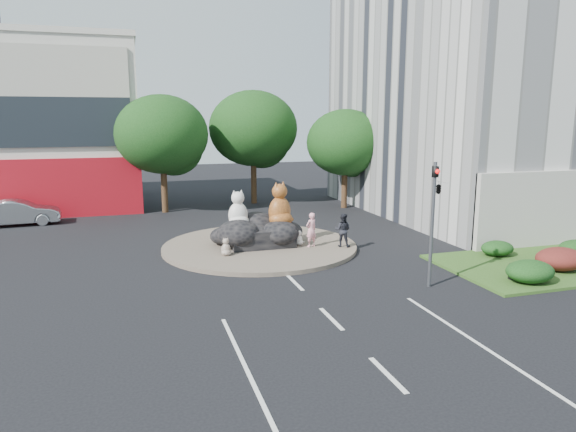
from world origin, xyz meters
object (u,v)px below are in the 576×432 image
pedestrian_pink (311,230)px  cat_white (238,209)px  pedestrian_dark (343,230)px  parked_car (18,213)px  kitten_calico (226,246)px  kitten_white (299,237)px  litter_bin (514,272)px  cat_tabby (280,204)px

pedestrian_pink → cat_white: bearing=-47.1°
pedestrian_dark → parked_car: (-17.04, 11.71, -0.25)m
kitten_calico → cat_white: bearing=82.1°
cat_white → kitten_white: (2.97, -1.03, -1.49)m
litter_bin → parked_car: bearing=139.6°
cat_white → pedestrian_pink: cat_white is taller
cat_white → kitten_white: size_ratio=2.52×
cat_white → kitten_calico: cat_white is taller
kitten_white → litter_bin: (6.75, -7.82, -0.16)m
pedestrian_dark → litter_bin: bearing=157.3°
cat_tabby → kitten_calico: bearing=-175.9°
kitten_white → pedestrian_dark: 2.28m
cat_white → pedestrian_pink: 3.91m
cat_tabby → pedestrian_pink: 2.16m
cat_white → litter_bin: (9.72, -8.85, -1.65)m
pedestrian_dark → pedestrian_pink: bearing=16.5°
pedestrian_dark → litter_bin: size_ratio=2.76×
cat_tabby → kitten_white: 2.00m
cat_white → parked_car: (-12.06, 9.70, -1.28)m
parked_car → pedestrian_dark: bearing=-128.7°
litter_bin → pedestrian_pink: bearing=130.8°
cat_tabby → litter_bin: size_ratio=3.77×
pedestrian_pink → pedestrian_dark: bearing=141.6°
parked_car → pedestrian_pink: bearing=-130.2°
pedestrian_pink → litter_bin: size_ratio=2.83×
cat_tabby → kitten_calico: 3.90m
kitten_calico → kitten_white: 4.10m
pedestrian_pink → parked_car: 19.17m
kitten_white → pedestrian_pink: bearing=-101.1°
kitten_white → parked_car: (-15.03, 10.73, 0.21)m
kitten_white → litter_bin: size_ratio=1.25×
kitten_white → pedestrian_pink: 0.87m
pedestrian_dark → kitten_calico: bearing=32.0°
kitten_calico → litter_bin: kitten_calico is taller
kitten_white → parked_car: 18.47m
cat_white → kitten_calico: (-1.02, -1.96, -1.44)m
cat_white → pedestrian_dark: 5.47m
pedestrian_dark → parked_car: 20.68m
cat_tabby → litter_bin: (7.59, -8.51, -1.84)m
cat_white → kitten_white: cat_white is taller
litter_bin → kitten_white: bearing=130.8°
litter_bin → cat_tabby: bearing=131.7°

